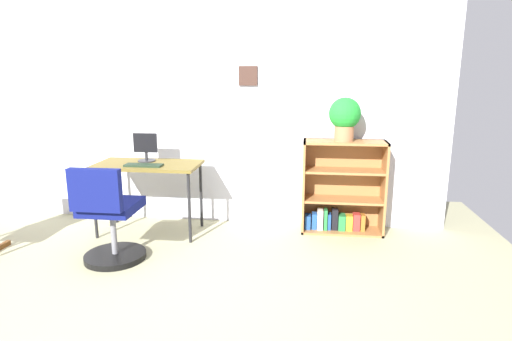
{
  "coord_description": "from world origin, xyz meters",
  "views": [
    {
      "loc": [
        1.17,
        -2.23,
        1.57
      ],
      "look_at": [
        0.73,
        1.43,
        0.73
      ],
      "focal_mm": 29.71,
      "sensor_mm": 36.0,
      "label": 1
    }
  ],
  "objects_px": {
    "monitor": "(146,148)",
    "potted_plant_on_shelf": "(345,117)",
    "desk": "(148,170)",
    "office_chair": "(109,221)",
    "bookshelf_low": "(341,191)",
    "keyboard": "(144,165)"
  },
  "relations": [
    {
      "from": "monitor",
      "to": "keyboard",
      "type": "bearing_deg",
      "value": -75.65
    },
    {
      "from": "keyboard",
      "to": "office_chair",
      "type": "relative_size",
      "value": 0.42
    },
    {
      "from": "desk",
      "to": "monitor",
      "type": "height_order",
      "value": "monitor"
    },
    {
      "from": "monitor",
      "to": "potted_plant_on_shelf",
      "type": "relative_size",
      "value": 0.68
    },
    {
      "from": "monitor",
      "to": "office_chair",
      "type": "height_order",
      "value": "monitor"
    },
    {
      "from": "keyboard",
      "to": "potted_plant_on_shelf",
      "type": "height_order",
      "value": "potted_plant_on_shelf"
    },
    {
      "from": "desk",
      "to": "potted_plant_on_shelf",
      "type": "bearing_deg",
      "value": 6.72
    },
    {
      "from": "desk",
      "to": "office_chair",
      "type": "bearing_deg",
      "value": -96.33
    },
    {
      "from": "desk",
      "to": "monitor",
      "type": "bearing_deg",
      "value": 117.32
    },
    {
      "from": "monitor",
      "to": "potted_plant_on_shelf",
      "type": "bearing_deg",
      "value": 4.0
    },
    {
      "from": "bookshelf_low",
      "to": "potted_plant_on_shelf",
      "type": "xyz_separation_m",
      "value": [
        -0.01,
        -0.06,
        0.76
      ]
    },
    {
      "from": "monitor",
      "to": "bookshelf_low",
      "type": "xyz_separation_m",
      "value": [
        1.95,
        0.19,
        -0.44
      ]
    },
    {
      "from": "desk",
      "to": "bookshelf_low",
      "type": "xyz_separation_m",
      "value": [
        1.9,
        0.28,
        -0.24
      ]
    },
    {
      "from": "bookshelf_low",
      "to": "potted_plant_on_shelf",
      "type": "distance_m",
      "value": 0.76
    },
    {
      "from": "keyboard",
      "to": "potted_plant_on_shelf",
      "type": "xyz_separation_m",
      "value": [
        1.89,
        0.35,
        0.45
      ]
    },
    {
      "from": "potted_plant_on_shelf",
      "to": "bookshelf_low",
      "type": "bearing_deg",
      "value": 84.89
    },
    {
      "from": "desk",
      "to": "keyboard",
      "type": "relative_size",
      "value": 2.85
    },
    {
      "from": "office_chair",
      "to": "potted_plant_on_shelf",
      "type": "height_order",
      "value": "potted_plant_on_shelf"
    },
    {
      "from": "keyboard",
      "to": "bookshelf_low",
      "type": "relative_size",
      "value": 0.38
    },
    {
      "from": "desk",
      "to": "office_chair",
      "type": "relative_size",
      "value": 1.19
    },
    {
      "from": "desk",
      "to": "keyboard",
      "type": "xyz_separation_m",
      "value": [
        0.01,
        -0.13,
        0.07
      ]
    },
    {
      "from": "desk",
      "to": "office_chair",
      "type": "distance_m",
      "value": 0.78
    }
  ]
}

